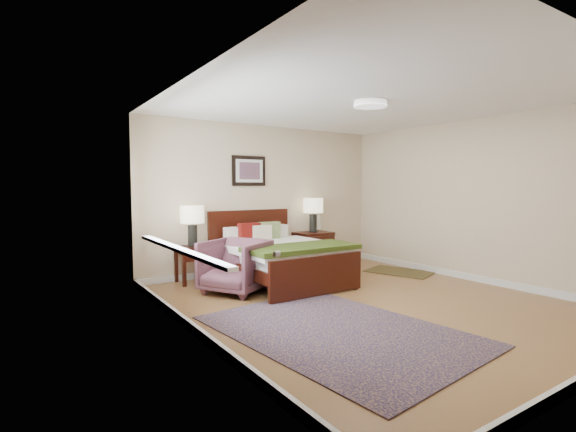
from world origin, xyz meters
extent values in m
plane|color=olive|center=(0.00, 0.00, 0.00)|extent=(5.00, 5.00, 0.00)
cube|color=#CAB692|center=(0.00, 2.50, 1.25)|extent=(4.50, 0.04, 2.50)
cube|color=#CAB692|center=(-2.25, 0.00, 1.25)|extent=(0.04, 5.00, 2.50)
cube|color=#CAB692|center=(2.25, 0.00, 1.25)|extent=(0.04, 5.00, 2.50)
cube|color=white|center=(0.00, 0.00, 2.50)|extent=(4.50, 5.00, 0.02)
cube|color=silver|center=(-2.23, 0.70, 1.40)|extent=(0.02, 2.72, 1.32)
cube|color=silver|center=(-2.21, 0.70, 1.40)|extent=(0.01, 2.60, 1.20)
cube|color=silver|center=(-2.18, 0.70, 0.77)|extent=(0.10, 2.72, 0.04)
cube|color=silver|center=(-2.23, -1.75, 1.09)|extent=(0.01, 1.00, 2.18)
cube|color=brown|center=(-2.23, -1.75, 1.05)|extent=(0.01, 0.90, 2.10)
cylinder|color=#999999|center=(-2.20, -1.37, 1.00)|extent=(0.04, 0.04, 0.04)
cylinder|color=white|center=(0.00, 0.00, 2.46)|extent=(0.40, 0.40, 0.07)
cylinder|color=beige|center=(0.00, 0.00, 2.50)|extent=(0.44, 0.44, 0.01)
cube|color=#381308|center=(-0.35, 2.46, 0.54)|extent=(1.49, 0.06, 1.05)
cube|color=#381308|center=(-0.35, 0.58, 0.28)|extent=(1.49, 0.06, 0.52)
cube|color=#381308|center=(-1.06, 1.52, 0.30)|extent=(0.06, 1.86, 0.17)
cube|color=#381308|center=(0.36, 1.52, 0.30)|extent=(0.06, 1.86, 0.17)
cube|color=silver|center=(-0.35, 1.52, 0.42)|extent=(1.39, 1.84, 0.21)
cube|color=silver|center=(-0.35, 1.42, 0.56)|extent=(1.57, 1.61, 0.09)
cube|color=#374614|center=(-0.35, 0.94, 0.61)|extent=(1.61, 0.70, 0.07)
cube|color=silver|center=(-0.68, 2.22, 0.69)|extent=(0.47, 0.18, 0.24)
cube|color=silver|center=(-0.02, 2.22, 0.69)|extent=(0.47, 0.18, 0.24)
cube|color=#540D09|center=(-0.56, 2.10, 0.73)|extent=(0.36, 0.17, 0.30)
cube|color=olive|center=(-0.18, 2.10, 0.73)|extent=(0.36, 0.16, 0.30)
cube|color=beige|center=(-0.37, 2.02, 0.71)|extent=(0.32, 0.13, 0.26)
cube|color=black|center=(-0.35, 2.48, 1.72)|extent=(0.62, 0.03, 0.50)
cube|color=silver|center=(-0.35, 2.46, 1.72)|extent=(0.50, 0.01, 0.38)
cube|color=#A52D23|center=(-0.35, 2.44, 1.72)|extent=(0.38, 0.01, 0.28)
cube|color=#381308|center=(-1.43, 2.27, 0.53)|extent=(0.47, 0.42, 0.05)
cube|color=#381308|center=(-1.63, 2.09, 0.26)|extent=(0.05, 0.05, 0.51)
cube|color=#381308|center=(-1.23, 2.09, 0.26)|extent=(0.05, 0.05, 0.51)
cube|color=#381308|center=(-1.63, 2.45, 0.26)|extent=(0.05, 0.05, 0.51)
cube|color=#381308|center=(-1.23, 2.45, 0.26)|extent=(0.05, 0.05, 0.51)
cube|color=#381308|center=(-1.43, 2.07, 0.43)|extent=(0.41, 0.03, 0.14)
cube|color=#381308|center=(0.85, 2.27, 0.61)|extent=(0.64, 0.48, 0.05)
cube|color=#381308|center=(0.56, 2.06, 0.29)|extent=(0.05, 0.05, 0.59)
cube|color=#381308|center=(1.14, 2.06, 0.29)|extent=(0.05, 0.05, 0.59)
cube|color=#381308|center=(0.56, 2.48, 0.29)|extent=(0.05, 0.05, 0.59)
cube|color=#381308|center=(1.14, 2.48, 0.29)|extent=(0.05, 0.05, 0.59)
cube|color=#381308|center=(0.85, 2.05, 0.51)|extent=(0.58, 0.03, 0.14)
cube|color=#381308|center=(0.85, 2.27, 0.14)|extent=(0.58, 0.42, 0.03)
cube|color=black|center=(0.85, 2.27, 0.17)|extent=(0.23, 0.30, 0.03)
cube|color=black|center=(0.85, 2.27, 0.20)|extent=(0.23, 0.30, 0.03)
cube|color=black|center=(0.85, 2.27, 0.24)|extent=(0.23, 0.30, 0.03)
cube|color=black|center=(0.85, 2.27, 0.28)|extent=(0.23, 0.30, 0.03)
cylinder|color=black|center=(-1.43, 2.27, 0.72)|extent=(0.14, 0.14, 0.32)
cylinder|color=black|center=(-1.43, 2.27, 0.90)|extent=(0.02, 0.02, 0.06)
cylinder|color=beige|center=(-1.43, 2.27, 1.04)|extent=(0.36, 0.36, 0.26)
cylinder|color=black|center=(0.85, 2.27, 0.80)|extent=(0.14, 0.14, 0.32)
cylinder|color=black|center=(0.85, 2.27, 0.98)|extent=(0.02, 0.02, 0.06)
cylinder|color=beige|center=(0.85, 2.27, 1.12)|extent=(0.36, 0.36, 0.26)
imported|color=brown|center=(-1.16, 1.37, 0.37)|extent=(1.10, 1.09, 0.74)
cube|color=#0B0F3B|center=(-0.99, -0.59, 0.01)|extent=(2.15, 2.83, 0.01)
cube|color=black|center=(1.80, 1.07, 0.01)|extent=(1.02, 1.24, 0.01)
camera|label=1|loc=(-3.68, -3.74, 1.45)|focal=26.00mm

